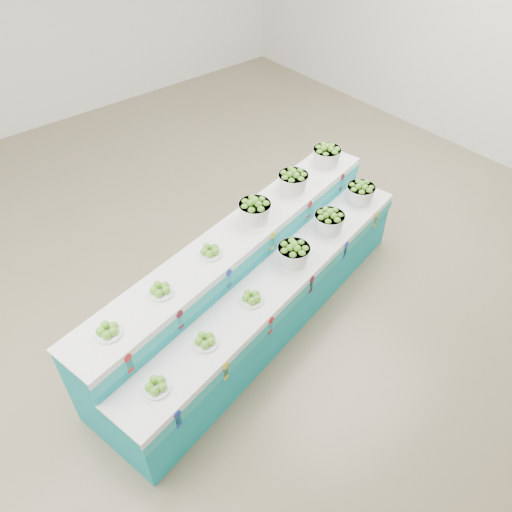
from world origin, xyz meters
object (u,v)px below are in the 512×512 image
at_px(basket_lower_left, 294,253).
at_px(plate_upper_mid, 160,289).
at_px(basket_upper_right, 327,155).
at_px(display_stand, 256,282).

height_order(basket_lower_left, plate_upper_mid, plate_upper_mid).
bearing_deg(basket_upper_right, basket_lower_left, -147.76).
height_order(display_stand, basket_lower_left, display_stand).
distance_m(basket_lower_left, basket_upper_right, 1.42).
relative_size(basket_lower_left, plate_upper_mid, 1.46).
relative_size(display_stand, plate_upper_mid, 17.57).
distance_m(display_stand, basket_lower_left, 0.50).
distance_m(display_stand, plate_upper_mid, 1.16).
height_order(plate_upper_mid, basket_upper_right, basket_upper_right).
height_order(basket_lower_left, basket_upper_right, basket_upper_right).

